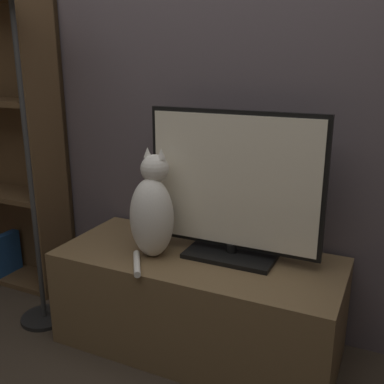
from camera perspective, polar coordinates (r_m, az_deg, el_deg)
name	(u,v)px	position (r m, az deg, el deg)	size (l,w,h in m)	color
wall_back	(228,61)	(2.15, 4.54, 16.20)	(4.80, 0.05, 2.60)	#564C51
tv_stand	(198,301)	(2.14, 0.72, -13.73)	(1.28, 0.55, 0.46)	brown
tv	(233,190)	(1.94, 5.28, 0.31)	(0.78, 0.24, 0.65)	black
cat	(153,212)	(1.98, -5.03, -2.54)	(0.20, 0.33, 0.49)	silver
bookshelf	(3,160)	(2.90, -22.84, 3.77)	(0.80, 0.28, 1.63)	brown
floor_lamp	(13,17)	(2.22, -21.78, 19.98)	(0.27, 0.27, 1.76)	black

